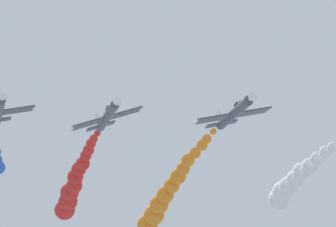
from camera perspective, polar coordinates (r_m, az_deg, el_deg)
smoke_trail_left_inner at (r=100.78m, az=9.49°, el=-5.26°), size 3.50×24.94×4.56m
airplane_right_inner at (r=84.63m, az=5.09°, el=0.05°), size 9.34×10.35×3.21m
smoke_trail_right_inner at (r=105.68m, az=-0.37°, el=-6.58°), size 4.38×25.39×9.25m
airplane_left_outer at (r=91.67m, az=-4.65°, el=-0.18°), size 9.02×10.35×3.86m
smoke_trail_left_outer at (r=112.35m, az=-7.34°, el=-5.74°), size 3.24×23.13×8.03m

